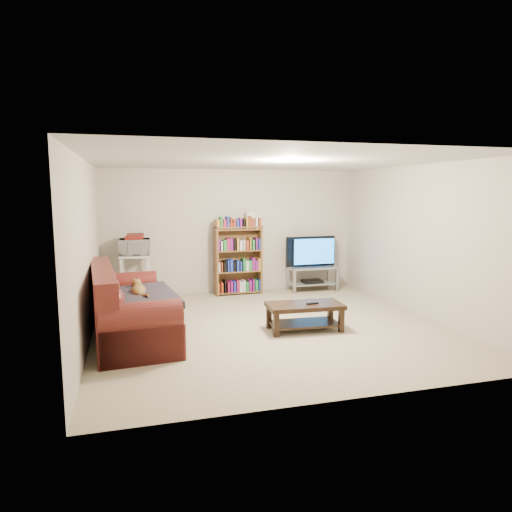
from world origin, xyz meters
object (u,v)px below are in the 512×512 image
object	(u,v)px
sofa	(125,313)
tv_stand	(312,274)
coffee_table	(305,312)
bookshelf	(238,259)

from	to	relation	value
sofa	tv_stand	size ratio (longest dim) A/B	2.42
coffee_table	bookshelf	distance (m)	2.62
tv_stand	bookshelf	distance (m)	1.54
sofa	tv_stand	distance (m)	4.17
tv_stand	bookshelf	world-z (taller)	bookshelf
tv_stand	bookshelf	xyz separation A→B (m)	(-1.50, 0.11, 0.35)
sofa	coffee_table	distance (m)	2.49
tv_stand	bookshelf	bearing A→B (deg)	174.66
sofa	tv_stand	bearing A→B (deg)	25.27
coffee_table	tv_stand	distance (m)	2.70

